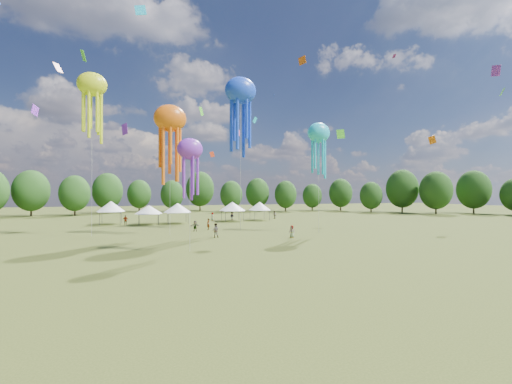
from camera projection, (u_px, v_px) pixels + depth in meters
name	position (u px, v px, depth m)	size (l,w,h in m)	color
ground	(417.00, 318.00, 15.28)	(300.00, 300.00, 0.00)	#384416
spectator_near	(215.00, 230.00, 43.01)	(0.92, 0.72, 1.90)	gray
spectators_far	(221.00, 220.00, 61.99)	(32.82, 31.99, 1.83)	gray
festival_tents	(189.00, 207.00, 65.48)	(35.10, 7.66, 4.43)	#47474C
show_kites	(210.00, 119.00, 47.98)	(35.51, 20.32, 24.82)	orange
small_kites	(225.00, 54.00, 54.70)	(70.60, 52.00, 43.16)	orange
treeline	(186.00, 191.00, 73.38)	(201.57, 95.24, 13.43)	#38281C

